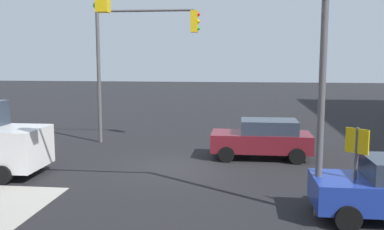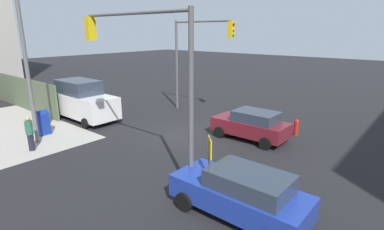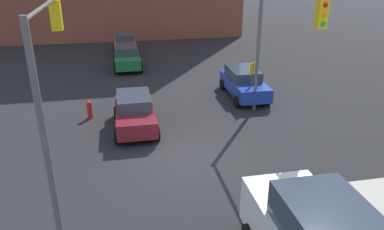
{
  "view_description": "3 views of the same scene",
  "coord_description": "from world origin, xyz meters",
  "px_view_note": "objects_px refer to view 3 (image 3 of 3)",
  "views": [
    {
      "loc": [
        -2.48,
        15.73,
        4.14
      ],
      "look_at": [
        -0.82,
        1.71,
        2.27
      ],
      "focal_mm": 40.0,
      "sensor_mm": 36.0,
      "label": 1
    },
    {
      "loc": [
        -10.86,
        12.03,
        5.73
      ],
      "look_at": [
        -1.14,
        0.44,
        1.5
      ],
      "focal_mm": 28.0,
      "sensor_mm": 36.0,
      "label": 2
    },
    {
      "loc": [
        13.4,
        -2.52,
        7.66
      ],
      "look_at": [
        -1.08,
        0.37,
        1.42
      ],
      "focal_mm": 35.0,
      "sensor_mm": 36.0,
      "label": 3
    }
  ],
  "objects_px": {
    "fire_hydrant": "(89,109)",
    "hatchback_maroon": "(135,112)",
    "traffic_signal_se_corner": "(49,74)",
    "hatchback_blue": "(244,83)",
    "sedan_green": "(127,57)",
    "traffic_signal_nw_corner": "(279,31)",
    "sedan_orange": "(125,43)"
  },
  "relations": [
    {
      "from": "fire_hydrant",
      "to": "hatchback_maroon",
      "type": "distance_m",
      "value": 2.79
    },
    {
      "from": "traffic_signal_se_corner",
      "to": "hatchback_blue",
      "type": "bearing_deg",
      "value": 135.42
    },
    {
      "from": "traffic_signal_se_corner",
      "to": "hatchback_maroon",
      "type": "height_order",
      "value": "traffic_signal_se_corner"
    },
    {
      "from": "traffic_signal_se_corner",
      "to": "fire_hydrant",
      "type": "xyz_separation_m",
      "value": [
        -7.59,
        0.3,
        -4.12
      ]
    },
    {
      "from": "traffic_signal_se_corner",
      "to": "sedan_green",
      "type": "relative_size",
      "value": 1.63
    },
    {
      "from": "hatchback_blue",
      "to": "hatchback_maroon",
      "type": "xyz_separation_m",
      "value": [
        3.3,
        -6.58,
        -0.0
      ]
    },
    {
      "from": "traffic_signal_nw_corner",
      "to": "fire_hydrant",
      "type": "relative_size",
      "value": 6.91
    },
    {
      "from": "sedan_orange",
      "to": "hatchback_maroon",
      "type": "xyz_separation_m",
      "value": [
        15.84,
        -0.06,
        -0.0
      ]
    },
    {
      "from": "traffic_signal_nw_corner",
      "to": "hatchback_blue",
      "type": "relative_size",
      "value": 1.47
    },
    {
      "from": "fire_hydrant",
      "to": "hatchback_blue",
      "type": "height_order",
      "value": "hatchback_blue"
    },
    {
      "from": "traffic_signal_nw_corner",
      "to": "traffic_signal_se_corner",
      "type": "distance_m",
      "value": 10.17
    },
    {
      "from": "traffic_signal_nw_corner",
      "to": "sedan_green",
      "type": "bearing_deg",
      "value": -151.87
    },
    {
      "from": "traffic_signal_nw_corner",
      "to": "hatchback_blue",
      "type": "distance_m",
      "value": 5.9
    },
    {
      "from": "hatchback_blue",
      "to": "sedan_orange",
      "type": "bearing_deg",
      "value": -152.52
    },
    {
      "from": "traffic_signal_nw_corner",
      "to": "hatchback_maroon",
      "type": "height_order",
      "value": "traffic_signal_nw_corner"
    },
    {
      "from": "fire_hydrant",
      "to": "hatchback_maroon",
      "type": "height_order",
      "value": "hatchback_maroon"
    },
    {
      "from": "sedan_green",
      "to": "hatchback_blue",
      "type": "height_order",
      "value": "same"
    },
    {
      "from": "traffic_signal_nw_corner",
      "to": "sedan_orange",
      "type": "height_order",
      "value": "traffic_signal_nw_corner"
    },
    {
      "from": "sedan_orange",
      "to": "fire_hydrant",
      "type": "bearing_deg",
      "value": -9.13
    },
    {
      "from": "sedan_orange",
      "to": "hatchback_maroon",
      "type": "distance_m",
      "value": 15.84
    },
    {
      "from": "fire_hydrant",
      "to": "sedan_green",
      "type": "relative_size",
      "value": 0.24
    },
    {
      "from": "traffic_signal_nw_corner",
      "to": "traffic_signal_se_corner",
      "type": "xyz_separation_m",
      "value": [
        4.74,
        -9.0,
        -0.06
      ]
    },
    {
      "from": "traffic_signal_nw_corner",
      "to": "hatchback_maroon",
      "type": "relative_size",
      "value": 1.59
    },
    {
      "from": "traffic_signal_nw_corner",
      "to": "sedan_orange",
      "type": "distance_m",
      "value": 18.6
    },
    {
      "from": "hatchback_blue",
      "to": "hatchback_maroon",
      "type": "distance_m",
      "value": 7.36
    },
    {
      "from": "hatchback_blue",
      "to": "hatchback_maroon",
      "type": "relative_size",
      "value": 1.08
    },
    {
      "from": "traffic_signal_se_corner",
      "to": "traffic_signal_nw_corner",
      "type": "bearing_deg",
      "value": 117.8
    },
    {
      "from": "hatchback_maroon",
      "to": "hatchback_blue",
      "type": "bearing_deg",
      "value": 116.61
    },
    {
      "from": "hatchback_blue",
      "to": "traffic_signal_se_corner",
      "type": "bearing_deg",
      "value": -44.58
    },
    {
      "from": "traffic_signal_nw_corner",
      "to": "fire_hydrant",
      "type": "xyz_separation_m",
      "value": [
        -2.85,
        -8.7,
        -4.18
      ]
    },
    {
      "from": "traffic_signal_se_corner",
      "to": "fire_hydrant",
      "type": "distance_m",
      "value": 8.64
    },
    {
      "from": "hatchback_maroon",
      "to": "sedan_green",
      "type": "bearing_deg",
      "value": 179.73
    }
  ]
}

